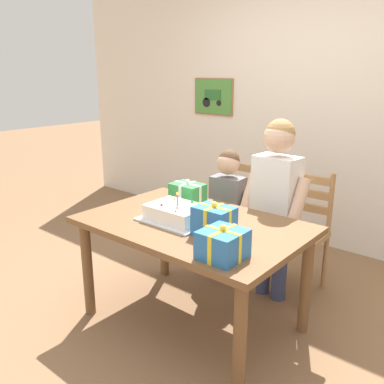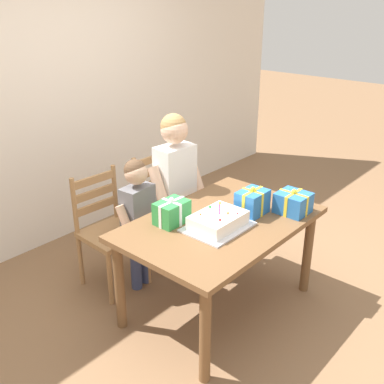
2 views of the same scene
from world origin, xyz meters
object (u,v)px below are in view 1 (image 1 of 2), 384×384
object	(u,v)px
gift_box_red_large	(188,195)
child_younger	(227,203)
gift_box_corner_small	(223,244)
birthday_cake	(177,213)
chair_left	(229,214)
chair_right	(296,232)
dining_table	(193,236)
gift_box_beside_cake	(214,221)
child_older	(276,193)

from	to	relation	value
gift_box_red_large	child_younger	world-z (taller)	child_younger
child_younger	gift_box_corner_small	bearing A→B (deg)	-56.28
birthday_cake	gift_box_red_large	distance (m)	0.32
chair_left	chair_right	size ratio (longest dim) A/B	1.00
dining_table	gift_box_corner_small	distance (m)	0.57
birthday_cake	gift_box_red_large	bearing A→B (deg)	117.69
dining_table	chair_left	world-z (taller)	chair_left
dining_table	chair_left	bearing A→B (deg)	109.65
gift_box_red_large	gift_box_beside_cake	bearing A→B (deg)	-34.62
chair_right	child_younger	world-z (taller)	child_younger
dining_table	child_younger	xyz separation A→B (m)	(-0.18, 0.64, 0.02)
birthday_cake	child_older	bearing A→B (deg)	64.98
child_older	child_younger	xyz separation A→B (m)	(-0.41, 0.00, -0.16)
child_older	chair_right	bearing A→B (deg)	70.50
dining_table	child_older	size ratio (longest dim) A/B	1.05
gift_box_red_large	child_older	distance (m)	0.62
child_older	dining_table	bearing A→B (deg)	-109.76
child_older	child_younger	size ratio (longest dim) A/B	1.24
dining_table	child_younger	size ratio (longest dim) A/B	1.31
gift_box_beside_cake	dining_table	bearing A→B (deg)	157.93
gift_box_red_large	child_older	size ratio (longest dim) A/B	0.17
gift_box_beside_cake	child_younger	world-z (taller)	child_younger
gift_box_red_large	gift_box_corner_small	bearing A→B (deg)	-37.98
child_younger	chair_right	bearing A→B (deg)	23.63
birthday_cake	chair_right	xyz separation A→B (m)	(0.40, 0.90, -0.30)
birthday_cake	child_younger	world-z (taller)	child_younger
gift_box_beside_cake	gift_box_corner_small	xyz separation A→B (m)	(0.21, -0.21, -0.01)
birthday_cake	gift_box_corner_small	bearing A→B (deg)	-25.22
gift_box_corner_small	child_older	world-z (taller)	child_older
dining_table	gift_box_red_large	distance (m)	0.38
dining_table	gift_box_corner_small	world-z (taller)	gift_box_corner_small
birthday_cake	chair_right	world-z (taller)	chair_right
chair_left	child_older	world-z (taller)	child_older
gift_box_corner_small	gift_box_red_large	bearing A→B (deg)	142.02
dining_table	gift_box_red_large	bearing A→B (deg)	135.81
birthday_cake	gift_box_corner_small	world-z (taller)	birthday_cake
gift_box_red_large	child_younger	size ratio (longest dim) A/B	0.22
gift_box_red_large	child_younger	xyz separation A→B (m)	(0.06, 0.41, -0.15)
gift_box_beside_cake	birthday_cake	bearing A→B (deg)	171.89
birthday_cake	gift_box_red_large	size ratio (longest dim) A/B	1.91
gift_box_red_large	gift_box_beside_cake	distance (m)	0.58
birthday_cake	dining_table	bearing A→B (deg)	28.28
birthday_cake	chair_left	size ratio (longest dim) A/B	0.48
gift_box_beside_cake	chair_left	bearing A→B (deg)	119.73
dining_table	child_older	world-z (taller)	child_older
chair_right	dining_table	bearing A→B (deg)	-109.70
child_older	child_younger	world-z (taller)	child_older
birthday_cake	child_younger	size ratio (longest dim) A/B	0.41
chair_right	child_older	distance (m)	0.41
gift_box_red_large	child_younger	distance (m)	0.44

